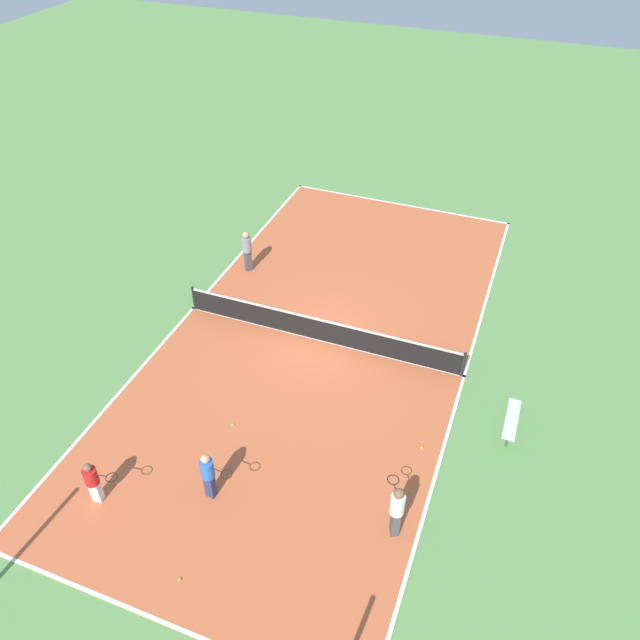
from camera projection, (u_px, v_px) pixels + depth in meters
ground_plane at (320, 340)px, 21.34m from camera, size 80.00×80.00×0.00m
court_surface at (320, 340)px, 21.33m from camera, size 10.00×20.52×0.02m
tennis_net at (320, 329)px, 21.02m from camera, size 9.80×0.10×0.96m
bench at (512, 420)px, 18.03m from camera, size 0.36×1.65×0.45m
player_near_white at (397, 508)px, 15.00m from camera, size 0.71×0.98×1.76m
player_near_blue at (208, 473)px, 15.90m from camera, size 0.96×0.43×1.62m
player_baseline_gray at (247, 248)px, 23.98m from camera, size 0.51×0.51×1.71m
player_coach_red at (93, 480)px, 15.88m from camera, size 0.97×0.47×1.42m
tennis_ball_far_baseline at (233, 425)px, 18.32m from camera, size 0.07×0.07×0.07m
tennis_ball_left_sideline at (422, 448)px, 17.65m from camera, size 0.07×0.07×0.07m
tennis_ball_midcourt at (180, 579)px, 14.63m from camera, size 0.07×0.07×0.07m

